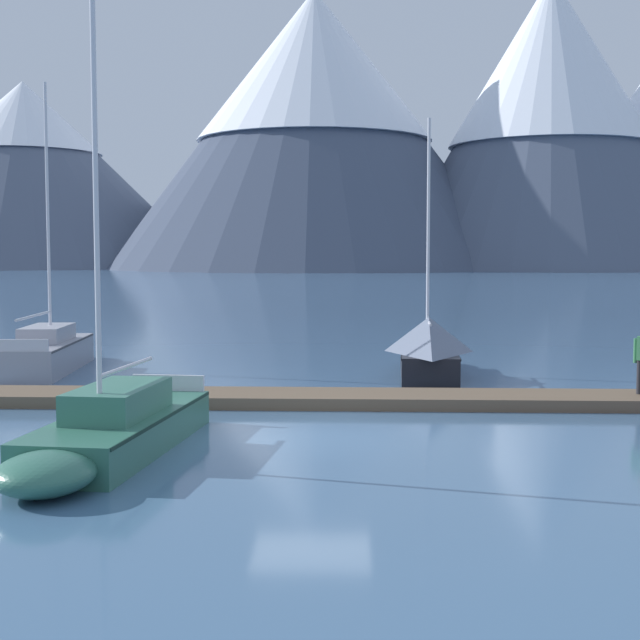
# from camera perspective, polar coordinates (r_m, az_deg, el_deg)

# --- Properties ---
(ground_plane) EXTENTS (700.00, 700.00, 0.00)m
(ground_plane) POSITION_cam_1_polar(r_m,az_deg,el_deg) (19.19, -0.53, -7.33)
(ground_plane) COLOR #426689
(mountain_west_summit) EXTENTS (92.80, 92.80, 45.58)m
(mountain_west_summit) POSITION_cam_1_polar(r_m,az_deg,el_deg) (238.73, -18.08, 8.88)
(mountain_west_summit) COLOR #4C566B
(mountain_west_summit) RESTS_ON ground
(mountain_central_massif) EXTENTS (56.51, 56.51, 36.32)m
(mountain_central_massif) POSITION_cam_1_polar(r_m,az_deg,el_deg) (227.79, -5.89, 8.27)
(mountain_central_massif) COLOR #4C566B
(mountain_central_massif) RESTS_ON ground
(mountain_shoulder_ridge) EXTENTS (92.16, 92.16, 61.54)m
(mountain_shoulder_ridge) POSITION_cam_1_polar(r_m,az_deg,el_deg) (207.01, -0.36, 12.39)
(mountain_shoulder_ridge) COLOR #424C60
(mountain_shoulder_ridge) RESTS_ON ground
(mountain_east_summit) EXTENTS (71.58, 71.58, 63.13)m
(mountain_east_summit) POSITION_cam_1_polar(r_m,az_deg,el_deg) (207.68, 14.23, 12.53)
(mountain_east_summit) COLOR #4C566B
(mountain_east_summit) RESTS_ON ground
(dock) EXTENTS (25.03, 2.32, 0.30)m
(dock) POSITION_cam_1_polar(r_m,az_deg,el_deg) (23.10, -0.15, -4.97)
(dock) COLOR brown
(dock) RESTS_ON ground
(sailboat_nearest_berth) EXTENTS (2.28, 7.40, 9.33)m
(sailboat_nearest_berth) POSITION_cam_1_polar(r_m,az_deg,el_deg) (31.09, -16.61, -1.87)
(sailboat_nearest_berth) COLOR #93939E
(sailboat_nearest_berth) RESTS_ON ground
(sailboat_second_berth) EXTENTS (2.56, 7.52, 9.00)m
(sailboat_second_berth) POSITION_cam_1_polar(r_m,az_deg,el_deg) (17.75, -12.98, -6.73)
(sailboat_second_berth) COLOR #336B56
(sailboat_second_berth) RESTS_ON ground
(sailboat_mid_dock_port) EXTENTS (2.10, 6.23, 8.02)m
(sailboat_mid_dock_port) POSITION_cam_1_polar(r_m,az_deg,el_deg) (28.37, 6.79, -1.78)
(sailboat_mid_dock_port) COLOR black
(sailboat_mid_dock_port) RESTS_ON ground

